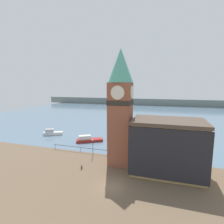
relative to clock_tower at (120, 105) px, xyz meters
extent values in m
plane|color=brown|center=(0.61, -8.05, -11.31)|extent=(160.00, 160.00, 0.00)
cube|color=slate|center=(0.61, 63.24, -11.32)|extent=(160.00, 120.00, 0.00)
cube|color=slate|center=(0.61, 103.24, -8.81)|extent=(180.00, 3.00, 5.00)
cube|color=#333338|center=(-9.90, 2.99, -10.26)|extent=(13.83, 0.08, 0.08)
cylinder|color=#333338|center=(-16.52, 2.99, -10.79)|extent=(0.07, 0.07, 1.05)
cylinder|color=#333338|center=(-9.90, 2.99, -10.79)|extent=(0.07, 0.07, 1.05)
cylinder|color=#333338|center=(-3.28, 2.99, -10.79)|extent=(0.07, 0.07, 1.05)
cube|color=brown|center=(-0.01, 0.01, -3.65)|extent=(3.95, 3.95, 15.32)
cube|color=#2D2823|center=(-0.01, 0.01, 0.46)|extent=(4.07, 4.07, 0.90)
cylinder|color=tan|center=(-0.01, -2.03, 2.28)|extent=(2.47, 0.12, 2.47)
cylinder|color=silver|center=(-0.01, -2.11, 2.28)|extent=(2.25, 0.12, 2.25)
cylinder|color=tan|center=(2.03, 0.01, 2.28)|extent=(0.12, 2.47, 2.47)
cylinder|color=silver|center=(2.11, 0.01, 2.28)|extent=(0.12, 2.25, 2.25)
cone|color=#51A88E|center=(-0.01, 0.01, 6.99)|extent=(4.55, 4.55, 5.97)
cube|color=tan|center=(8.48, -0.80, -6.98)|extent=(11.43, 7.47, 8.66)
cube|color=#4C3D33|center=(8.48, -0.80, -2.40)|extent=(11.83, 7.87, 0.50)
cube|color=#232328|center=(8.48, -4.69, -6.81)|extent=(11.93, 0.30, 7.97)
cube|color=maroon|center=(-11.02, 10.31, -10.95)|extent=(7.08, 5.19, 0.72)
cube|color=silver|center=(-12.11, 9.70, -10.08)|extent=(3.38, 2.76, 1.01)
cube|color=silver|center=(-24.17, 12.91, -10.84)|extent=(5.75, 3.63, 0.94)
cube|color=#B2B2B2|center=(-25.09, 12.51, -9.90)|extent=(2.69, 1.97, 0.93)
cylinder|color=brown|center=(-6.00, -4.30, -11.04)|extent=(0.29, 0.29, 0.56)
sphere|color=brown|center=(-6.00, -4.30, -10.76)|extent=(0.31, 0.31, 0.31)
cylinder|color=#2D2D33|center=(-6.20, 1.29, -9.56)|extent=(0.10, 0.10, 3.51)
sphere|color=silver|center=(-6.20, 1.29, -7.71)|extent=(0.32, 0.32, 0.32)
camera|label=1|loc=(7.80, -30.81, 3.47)|focal=28.00mm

